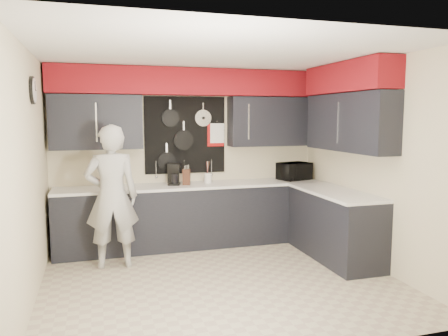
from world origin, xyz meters
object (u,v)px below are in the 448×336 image
object	(u,v)px
knife_block	(186,177)
coffee_maker	(174,174)
utensil_crock	(208,178)
microwave	(294,171)
person	(112,197)

from	to	relation	value
knife_block	coffee_maker	distance (m)	0.19
knife_block	utensil_crock	size ratio (longest dim) A/B	1.56
microwave	coffee_maker	size ratio (longest dim) A/B	1.57
microwave	knife_block	xyz separation A→B (m)	(-1.72, -0.03, -0.02)
knife_block	person	xyz separation A→B (m)	(-1.07, -0.58, -0.13)
knife_block	coffee_maker	world-z (taller)	coffee_maker
knife_block	coffee_maker	size ratio (longest dim) A/B	0.74
utensil_crock	person	size ratio (longest dim) A/B	0.08
coffee_maker	person	xyz separation A→B (m)	(-0.90, -0.65, -0.18)
microwave	utensil_crock	size ratio (longest dim) A/B	3.31
knife_block	microwave	bearing A→B (deg)	19.24
utensil_crock	person	distance (m)	1.58
utensil_crock	coffee_maker	size ratio (longest dim) A/B	0.47
microwave	knife_block	bearing A→B (deg)	163.55
microwave	utensil_crock	bearing A→B (deg)	159.32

